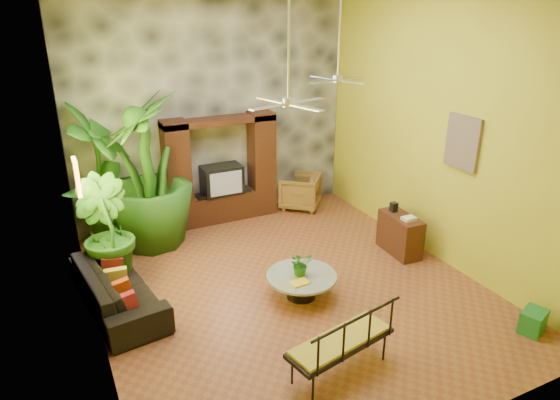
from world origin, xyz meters
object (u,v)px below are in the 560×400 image
ceiling_fan_front (289,87)px  ceiling_fan_back (338,67)px  tall_plant_b (105,232)px  side_console (400,234)px  entertainment_center (222,177)px  tall_plant_c (147,172)px  wicker_armchair (300,191)px  coffee_table (301,283)px  iron_bench (344,340)px  tall_plant_a (101,176)px  sofa (117,288)px  green_bin (533,321)px

ceiling_fan_front → ceiling_fan_back: 2.41m
ceiling_fan_back → tall_plant_b: (-4.25, 0.27, -2.46)m
ceiling_fan_back → side_console: ceiling_fan_back is taller
entertainment_center → tall_plant_c: 1.81m
wicker_armchair → tall_plant_b: (-4.49, -1.51, 0.54)m
coffee_table → iron_bench: bearing=-102.2°
ceiling_fan_back → entertainment_center: bearing=129.6°
wicker_armchair → side_console: 2.89m
wicker_armchair → ceiling_fan_front: bearing=9.1°
tall_plant_c → coffee_table: tall_plant_c is taller
wicker_armchair → tall_plant_a: size_ratio=0.31×
entertainment_center → ceiling_fan_front: bearing=-93.2°
sofa → coffee_table: size_ratio=2.06×
sofa → green_bin: 6.25m
wicker_armchair → tall_plant_c: (-3.49, -0.35, 1.10)m
entertainment_center → green_bin: bearing=-65.5°
tall_plant_c → green_bin: tall_plant_c is taller
tall_plant_b → coffee_table: (2.72, -1.85, -0.68)m
green_bin → side_console: bearing=93.4°
tall_plant_a → coffee_table: 4.36m
ceiling_fan_back → green_bin: 5.15m
tall_plant_c → ceiling_fan_back: bearing=-23.6°
wicker_armchair → coffee_table: 3.79m
entertainment_center → iron_bench: size_ratio=1.55×
side_console → tall_plant_b: bearing=169.2°
entertainment_center → tall_plant_a: size_ratio=0.85×
coffee_table → side_console: size_ratio=1.21×
entertainment_center → tall_plant_a: 2.48m
tall_plant_c → coffee_table: 3.67m
wicker_armchair → side_console: bearing=53.1°
sofa → tall_plant_a: tall_plant_a is taller
entertainment_center → tall_plant_b: bearing=-147.8°
coffee_table → tall_plant_b: bearing=145.8°
ceiling_fan_back → coffee_table: (-1.53, -1.58, -3.15)m
coffee_table → tall_plant_a: bearing=126.5°
coffee_table → entertainment_center: bearing=91.1°
wicker_armchair → tall_plant_c: bearing=-44.0°
tall_plant_b → tall_plant_a: bearing=82.1°
wicker_armchair → iron_bench: (-2.17, -5.21, 0.14)m
tall_plant_a → green_bin: tall_plant_a is taller
entertainment_center → side_console: size_ratio=2.54×
entertainment_center → wicker_armchair: entertainment_center is taller
iron_bench → wicker_armchair: bearing=55.8°
side_console → coffee_table: bearing=-163.9°
wicker_armchair → tall_plant_c: 3.68m
ceiling_fan_back → tall_plant_b: size_ratio=0.99×
ceiling_fan_back → iron_bench: ceiling_fan_back is taller
ceiling_fan_back → iron_bench: 4.87m
entertainment_center → green_bin: size_ratio=6.14×
green_bin → tall_plant_c: bearing=129.1°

